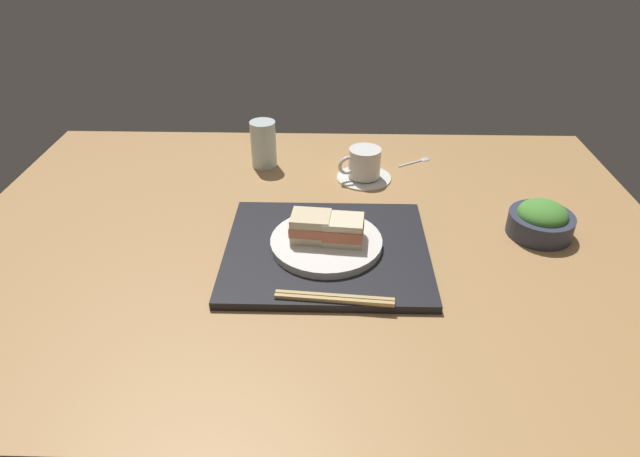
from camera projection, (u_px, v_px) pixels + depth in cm
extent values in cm
cube|color=tan|center=(312.00, 239.00, 107.36)|extent=(140.00, 100.00, 3.00)
cube|color=black|center=(327.00, 251.00, 100.20)|extent=(37.41, 32.54, 1.54)
cylinder|color=silver|center=(326.00, 242.00, 99.83)|extent=(20.69, 20.69, 1.45)
cube|color=beige|center=(310.00, 234.00, 99.41)|extent=(7.57, 6.36, 1.54)
cube|color=#CC6B4C|center=(309.00, 226.00, 98.48)|extent=(7.90, 6.53, 1.86)
cube|color=beige|center=(309.00, 219.00, 97.56)|extent=(7.57, 6.36, 1.54)
cube|color=beige|center=(343.00, 238.00, 98.71)|extent=(7.57, 6.36, 1.26)
cube|color=#CC6B4C|center=(343.00, 230.00, 97.78)|extent=(7.81, 6.70, 2.18)
cube|color=beige|center=(344.00, 222.00, 96.85)|extent=(7.57, 6.36, 1.26)
cylinder|color=#33384C|center=(540.00, 224.00, 105.21)|extent=(12.45, 12.45, 4.35)
ellipsoid|color=#4C9338|center=(543.00, 215.00, 104.03)|extent=(9.56, 9.56, 5.26)
cube|color=tan|center=(334.00, 300.00, 86.66)|extent=(19.36, 2.31, 0.70)
cube|color=tan|center=(335.00, 296.00, 87.43)|extent=(19.36, 2.31, 0.70)
cylinder|color=white|center=(364.00, 177.00, 125.90)|extent=(12.66, 12.66, 0.80)
cylinder|color=white|center=(365.00, 162.00, 123.87)|extent=(7.36, 7.36, 6.67)
cylinder|color=#382111|center=(365.00, 151.00, 122.28)|extent=(6.78, 6.78, 0.40)
torus|color=white|center=(347.00, 165.00, 122.59)|extent=(4.50, 2.46, 4.53)
cylinder|color=silver|center=(264.00, 144.00, 128.75)|extent=(6.09, 6.09, 11.27)
cube|color=silver|center=(412.00, 162.00, 132.72)|extent=(7.36, 4.74, 0.50)
ellipsoid|color=silver|center=(425.00, 158.00, 134.38)|extent=(3.43, 3.16, 0.80)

